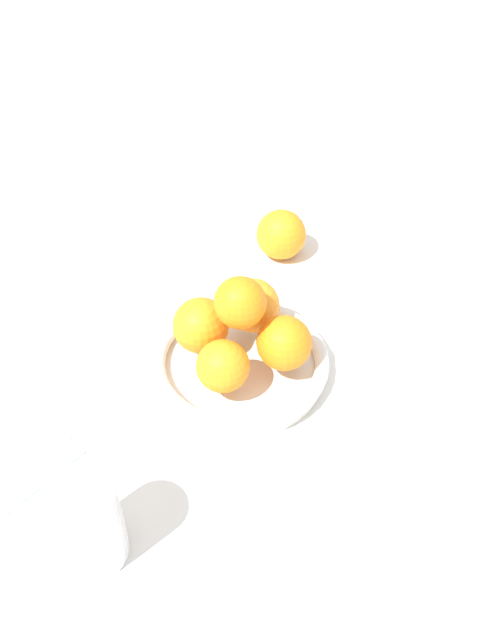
# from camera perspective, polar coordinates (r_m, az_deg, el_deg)

# --- Properties ---
(ground_plane) EXTENTS (4.00, 4.00, 0.00)m
(ground_plane) POSITION_cam_1_polar(r_m,az_deg,el_deg) (0.86, -0.00, -4.61)
(ground_plane) COLOR silver
(fruit_bowl) EXTENTS (0.24, 0.24, 0.03)m
(fruit_bowl) POSITION_cam_1_polar(r_m,az_deg,el_deg) (0.85, -0.00, -3.87)
(fruit_bowl) COLOR silver
(fruit_bowl) RESTS_ON ground_plane
(orange_pile) EXTENTS (0.18, 0.19, 0.13)m
(orange_pile) POSITION_cam_1_polar(r_m,az_deg,el_deg) (0.81, 0.07, -0.67)
(orange_pile) COLOR orange
(orange_pile) RESTS_ON fruit_bowl
(stray_orange) EXTENTS (0.08, 0.08, 0.08)m
(stray_orange) POSITION_cam_1_polar(r_m,az_deg,el_deg) (1.03, 3.78, 7.80)
(stray_orange) COLOR orange
(stray_orange) RESTS_ON ground_plane
(drinking_glass) EXTENTS (0.07, 0.07, 0.11)m
(drinking_glass) POSITION_cam_1_polar(r_m,az_deg,el_deg) (0.68, -13.74, -17.69)
(drinking_glass) COLOR white
(drinking_glass) RESTS_ON ground_plane
(napkin_folded) EXTENTS (0.14, 0.14, 0.01)m
(napkin_folded) POSITION_cam_1_polar(r_m,az_deg,el_deg) (0.81, -19.79, -11.56)
(napkin_folded) COLOR silver
(napkin_folded) RESTS_ON ground_plane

